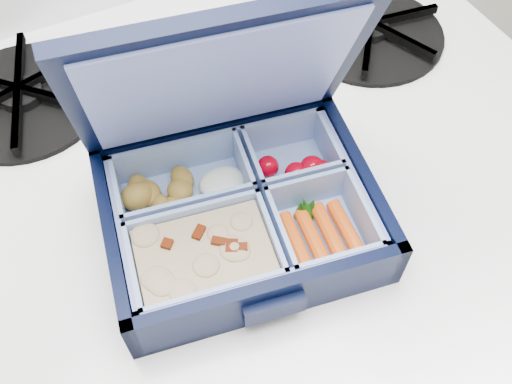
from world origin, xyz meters
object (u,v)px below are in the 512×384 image
bento_box (241,214)px  burner_grate (370,27)px  stove (254,335)px  fork (261,79)px

bento_box → burner_grate: size_ratio=1.30×
stove → fork: fork is taller
stove → burner_grate: size_ratio=5.88×
bento_box → burner_grate: bearing=44.4°
stove → fork: (0.05, 0.07, 0.50)m
stove → bento_box: size_ratio=4.51×
stove → fork: bearing=57.4°
burner_grate → fork: 0.14m
bento_box → burner_grate: (0.24, 0.17, -0.01)m
fork → bento_box: bearing=-102.5°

